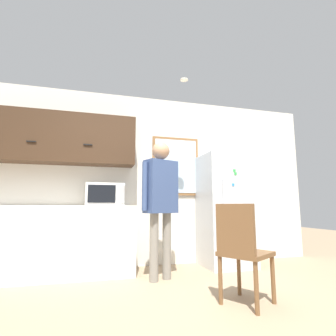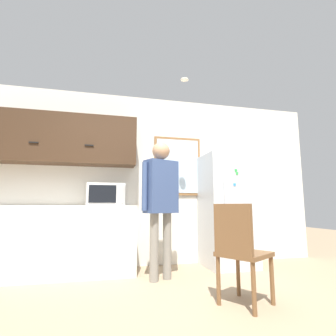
{
  "view_description": "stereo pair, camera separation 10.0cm",
  "coord_description": "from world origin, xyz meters",
  "px_view_note": "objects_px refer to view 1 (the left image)",
  "views": [
    {
      "loc": [
        -0.66,
        -2.05,
        0.91
      ],
      "look_at": [
        0.2,
        1.14,
        1.39
      ],
      "focal_mm": 28.0,
      "sensor_mm": 36.0,
      "label": 1
    },
    {
      "loc": [
        -0.56,
        -2.08,
        0.91
      ],
      "look_at": [
        0.2,
        1.14,
        1.39
      ],
      "focal_mm": 28.0,
      "sensor_mm": 36.0,
      "label": 2
    }
  ],
  "objects_px": {
    "microwave": "(105,194)",
    "chair": "(241,248)",
    "person": "(161,194)",
    "refrigerator": "(225,209)"
  },
  "relations": [
    {
      "from": "microwave",
      "to": "refrigerator",
      "type": "relative_size",
      "value": 0.29
    },
    {
      "from": "person",
      "to": "chair",
      "type": "distance_m",
      "value": 1.28
    },
    {
      "from": "person",
      "to": "chair",
      "type": "height_order",
      "value": "person"
    },
    {
      "from": "refrigerator",
      "to": "chair",
      "type": "distance_m",
      "value": 1.64
    },
    {
      "from": "microwave",
      "to": "chair",
      "type": "relative_size",
      "value": 0.54
    },
    {
      "from": "microwave",
      "to": "person",
      "type": "relative_size",
      "value": 0.29
    },
    {
      "from": "person",
      "to": "refrigerator",
      "type": "height_order",
      "value": "person"
    },
    {
      "from": "person",
      "to": "chair",
      "type": "xyz_separation_m",
      "value": [
        0.54,
        -1.02,
        -0.55
      ]
    },
    {
      "from": "refrigerator",
      "to": "chair",
      "type": "bearing_deg",
      "value": -112.15
    },
    {
      "from": "microwave",
      "to": "chair",
      "type": "height_order",
      "value": "microwave"
    }
  ]
}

